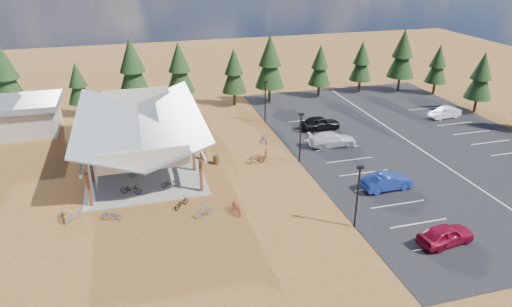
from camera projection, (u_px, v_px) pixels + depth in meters
name	position (u px, v px, depth m)	size (l,w,h in m)	color
ground	(257.00, 177.00, 42.60)	(140.00, 140.00, 0.00)	brown
asphalt_lot	(412.00, 144.00, 49.75)	(27.00, 44.00, 0.04)	black
concrete_pad	(143.00, 158.00, 46.27)	(10.60, 18.60, 0.10)	gray
bike_pavilion	(139.00, 123.00, 44.71)	(11.65, 19.40, 4.97)	brown
outbuilding	(10.00, 117.00, 51.68)	(11.00, 7.00, 3.90)	#ADA593
lamp_post_0	(358.00, 193.00, 33.82)	(0.50, 0.25, 5.14)	black
lamp_post_1	(300.00, 134.00, 44.35)	(0.50, 0.25, 5.14)	black
lamp_post_2	(265.00, 98.00, 54.88)	(0.50, 0.25, 5.14)	black
trash_bin_0	(216.00, 160.00, 45.04)	(0.60, 0.60, 0.90)	#4B311B
trash_bin_1	(203.00, 155.00, 45.96)	(0.60, 0.60, 0.90)	#4B311B
pine_0	(5.00, 75.00, 54.27)	(4.04, 4.04, 9.41)	#382314
pine_1	(78.00, 84.00, 56.65)	(2.90, 2.90, 6.77)	#382314
pine_2	(132.00, 68.00, 56.79)	(4.15, 4.15, 9.66)	#382314
pine_3	(179.00, 68.00, 59.11)	(3.73, 3.73, 8.69)	#382314
pine_4	(234.00, 71.00, 60.10)	(3.31, 3.31, 7.72)	#382314
pine_5	(270.00, 62.00, 60.71)	(3.98, 3.98, 9.27)	#382314
pine_6	(320.00, 65.00, 63.70)	(3.19, 3.19, 7.43)	#382314
pine_7	(362.00, 61.00, 65.86)	(3.23, 3.23, 7.52)	#382314
pine_8	(403.00, 54.00, 65.75)	(3.92, 3.92, 9.14)	#382314
pine_12	(481.00, 76.00, 57.40)	(3.38, 3.38, 7.87)	#382314
pine_13	(438.00, 64.00, 65.02)	(3.07, 3.07, 7.16)	#382314
bike_0	(131.00, 189.00, 39.27)	(0.63, 1.81, 0.95)	black
bike_1	(137.00, 172.00, 42.12)	(0.49, 1.74, 1.04)	gray
bike_2	(105.00, 158.00, 45.10)	(0.65, 1.85, 0.97)	#174B96
bike_3	(130.00, 136.00, 50.04)	(0.51, 1.80, 1.08)	maroon
bike_4	(170.00, 183.00, 40.43)	(0.53, 1.53, 0.80)	black
bike_5	(151.00, 156.00, 45.48)	(0.43, 1.53, 0.92)	gray
bike_6	(175.00, 150.00, 46.90)	(0.54, 1.55, 0.82)	#162D9E
bike_7	(155.00, 133.00, 50.91)	(0.48, 1.71, 1.02)	maroon
bike_8	(63.00, 216.00, 35.64)	(0.57, 1.63, 0.86)	black
bike_9	(74.00, 215.00, 35.68)	(0.43, 1.51, 0.91)	gray
bike_10	(112.00, 216.00, 35.70)	(0.54, 1.56, 0.82)	navy
bike_11	(236.00, 207.00, 36.62)	(0.52, 1.85, 1.11)	maroon
bike_12	(181.00, 203.00, 37.44)	(0.59, 1.69, 0.89)	black
bike_13	(204.00, 211.00, 36.18)	(0.46, 1.64, 0.98)	gray
bike_14	(264.00, 139.00, 49.85)	(0.55, 1.57, 0.83)	navy
bike_15	(266.00, 154.00, 46.00)	(0.49, 1.75, 1.05)	maroon
bike_16	(255.00, 159.00, 45.05)	(0.63, 1.82, 0.95)	black
car_0	(446.00, 235.00, 32.70)	(1.75, 4.36, 1.49)	maroon
car_1	(387.00, 181.00, 40.08)	(1.61, 4.62, 1.52)	navy
car_3	(332.00, 139.00, 48.87)	(2.10, 5.16, 1.50)	silver
car_4	(320.00, 123.00, 53.32)	(1.88, 4.68, 1.60)	black
car_9	(445.00, 113.00, 57.00)	(1.44, 4.12, 1.36)	white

